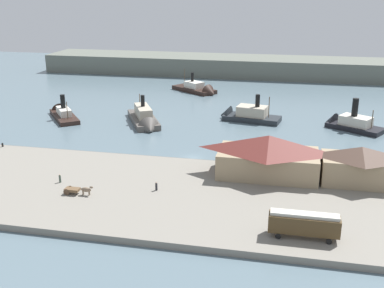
{
  "coord_description": "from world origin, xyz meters",
  "views": [
    {
      "loc": [
        20.98,
        -99.78,
        37.76
      ],
      "look_at": [
        -0.93,
        4.05,
        2.0
      ],
      "focal_mm": 43.7,
      "sensor_mm": 36.0,
      "label": 1
    }
  ],
  "objects_px": {
    "ferry_shed_east_terminal": "(268,155)",
    "horse_cart": "(77,190)",
    "mooring_post_center_west": "(3,145)",
    "street_tram": "(304,223)",
    "ferry_near_quay": "(199,90)",
    "ferry_approaching_west": "(348,123)",
    "ferry_approaching_east": "(62,113)",
    "ferry_moored_east": "(145,120)",
    "ferry_departing_north": "(245,115)",
    "pedestrian_at_waters_edge": "(60,179)",
    "ferry_shed_customs_shed": "(360,165)",
    "pedestrian_walking_west": "(156,186)"
  },
  "relations": [
    {
      "from": "ferry_shed_east_terminal",
      "to": "horse_cart",
      "type": "bearing_deg",
      "value": -153.8
    },
    {
      "from": "pedestrian_walking_west",
      "to": "mooring_post_center_west",
      "type": "bearing_deg",
      "value": 158.75
    },
    {
      "from": "ferry_shed_east_terminal",
      "to": "pedestrian_at_waters_edge",
      "type": "bearing_deg",
      "value": -162.9
    },
    {
      "from": "street_tram",
      "to": "horse_cart",
      "type": "height_order",
      "value": "street_tram"
    },
    {
      "from": "ferry_approaching_west",
      "to": "ferry_departing_north",
      "type": "bearing_deg",
      "value": 174.57
    },
    {
      "from": "ferry_shed_east_terminal",
      "to": "horse_cart",
      "type": "relative_size",
      "value": 3.63
    },
    {
      "from": "ferry_approaching_east",
      "to": "pedestrian_at_waters_edge",
      "type": "bearing_deg",
      "value": -63.72
    },
    {
      "from": "horse_cart",
      "to": "ferry_near_quay",
      "type": "distance_m",
      "value": 96.39
    },
    {
      "from": "ferry_shed_customs_shed",
      "to": "pedestrian_at_waters_edge",
      "type": "distance_m",
      "value": 58.81
    },
    {
      "from": "ferry_shed_customs_shed",
      "to": "mooring_post_center_west",
      "type": "relative_size",
      "value": 16.47
    },
    {
      "from": "ferry_shed_customs_shed",
      "to": "ferry_approaching_west",
      "type": "relative_size",
      "value": 0.86
    },
    {
      "from": "horse_cart",
      "to": "ferry_near_quay",
      "type": "relative_size",
      "value": 0.28
    },
    {
      "from": "horse_cart",
      "to": "ferry_near_quay",
      "type": "height_order",
      "value": "ferry_near_quay"
    },
    {
      "from": "ferry_shed_east_terminal",
      "to": "horse_cart",
      "type": "height_order",
      "value": "ferry_shed_east_terminal"
    },
    {
      "from": "ferry_approaching_west",
      "to": "ferry_approaching_east",
      "type": "xyz_separation_m",
      "value": [
        -84.39,
        -4.65,
        -0.42
      ]
    },
    {
      "from": "ferry_shed_customs_shed",
      "to": "horse_cart",
      "type": "bearing_deg",
      "value": -162.33
    },
    {
      "from": "ferry_approaching_west",
      "to": "street_tram",
      "type": "bearing_deg",
      "value": -101.31
    },
    {
      "from": "ferry_approaching_west",
      "to": "ferry_shed_customs_shed",
      "type": "bearing_deg",
      "value": -93.14
    },
    {
      "from": "ferry_shed_customs_shed",
      "to": "ferry_approaching_east",
      "type": "xyz_separation_m",
      "value": [
        -82.06,
        37.75,
        -3.9
      ]
    },
    {
      "from": "mooring_post_center_west",
      "to": "street_tram",
      "type": "bearing_deg",
      "value": -22.51
    },
    {
      "from": "pedestrian_walking_west",
      "to": "ferry_shed_east_terminal",
      "type": "bearing_deg",
      "value": 30.75
    },
    {
      "from": "street_tram",
      "to": "ferry_near_quay",
      "type": "bearing_deg",
      "value": 109.37
    },
    {
      "from": "pedestrian_walking_west",
      "to": "ferry_near_quay",
      "type": "height_order",
      "value": "ferry_near_quay"
    },
    {
      "from": "horse_cart",
      "to": "ferry_approaching_west",
      "type": "xyz_separation_m",
      "value": [
        54.05,
        58.88,
        -0.63
      ]
    },
    {
      "from": "ferry_approaching_west",
      "to": "ferry_near_quay",
      "type": "distance_m",
      "value": 62.28
    },
    {
      "from": "pedestrian_walking_west",
      "to": "ferry_moored_east",
      "type": "height_order",
      "value": "ferry_moored_east"
    },
    {
      "from": "mooring_post_center_west",
      "to": "ferry_moored_east",
      "type": "height_order",
      "value": "ferry_moored_east"
    },
    {
      "from": "ferry_shed_customs_shed",
      "to": "ferry_shed_east_terminal",
      "type": "bearing_deg",
      "value": 179.28
    },
    {
      "from": "ferry_moored_east",
      "to": "ferry_approaching_west",
      "type": "distance_m",
      "value": 57.45
    },
    {
      "from": "ferry_shed_customs_shed",
      "to": "ferry_moored_east",
      "type": "relative_size",
      "value": 0.67
    },
    {
      "from": "pedestrian_walking_west",
      "to": "ferry_near_quay",
      "type": "bearing_deg",
      "value": 95.98
    },
    {
      "from": "ferry_shed_east_terminal",
      "to": "pedestrian_at_waters_edge",
      "type": "xyz_separation_m",
      "value": [
        -39.72,
        -12.22,
        -3.54
      ]
    },
    {
      "from": "horse_cart",
      "to": "ferry_approaching_west",
      "type": "bearing_deg",
      "value": 47.45
    },
    {
      "from": "pedestrian_at_waters_edge",
      "to": "ferry_departing_north",
      "type": "distance_m",
      "value": 64.85
    },
    {
      "from": "street_tram",
      "to": "mooring_post_center_west",
      "type": "bearing_deg",
      "value": 157.49
    },
    {
      "from": "ferry_shed_customs_shed",
      "to": "mooring_post_center_west",
      "type": "height_order",
      "value": "ferry_shed_customs_shed"
    },
    {
      "from": "ferry_approaching_west",
      "to": "ferry_approaching_east",
      "type": "height_order",
      "value": "ferry_approaching_west"
    },
    {
      "from": "pedestrian_at_waters_edge",
      "to": "ferry_moored_east",
      "type": "xyz_separation_m",
      "value": [
        2.95,
        46.25,
        -0.47
      ]
    },
    {
      "from": "pedestrian_walking_west",
      "to": "ferry_departing_north",
      "type": "height_order",
      "value": "ferry_departing_north"
    },
    {
      "from": "ferry_shed_customs_shed",
      "to": "ferry_departing_north",
      "type": "height_order",
      "value": "ferry_shed_customs_shed"
    },
    {
      "from": "ferry_departing_north",
      "to": "ferry_near_quay",
      "type": "distance_m",
      "value": 40.29
    },
    {
      "from": "horse_cart",
      "to": "ferry_approaching_east",
      "type": "xyz_separation_m",
      "value": [
        -30.34,
        54.23,
        -1.05
      ]
    },
    {
      "from": "pedestrian_walking_west",
      "to": "ferry_departing_north",
      "type": "xyz_separation_m",
      "value": [
        10.99,
        56.91,
        -0.42
      ]
    },
    {
      "from": "pedestrian_at_waters_edge",
      "to": "ferry_approaching_east",
      "type": "relative_size",
      "value": 0.09
    },
    {
      "from": "horse_cart",
      "to": "ferry_shed_customs_shed",
      "type": "bearing_deg",
      "value": 17.67
    },
    {
      "from": "mooring_post_center_west",
      "to": "ferry_approaching_west",
      "type": "xyz_separation_m",
      "value": [
        83.57,
        37.27,
        -0.15
      ]
    },
    {
      "from": "horse_cart",
      "to": "pedestrian_at_waters_edge",
      "type": "bearing_deg",
      "value": 142.18
    },
    {
      "from": "horse_cart",
      "to": "ferry_moored_east",
      "type": "xyz_separation_m",
      "value": [
        -2.82,
        50.73,
        -0.61
      ]
    },
    {
      "from": "horse_cart",
      "to": "ferry_approaching_west",
      "type": "height_order",
      "value": "ferry_approaching_west"
    },
    {
      "from": "ferry_shed_east_terminal",
      "to": "ferry_approaching_east",
      "type": "distance_m",
      "value": 74.57
    }
  ]
}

